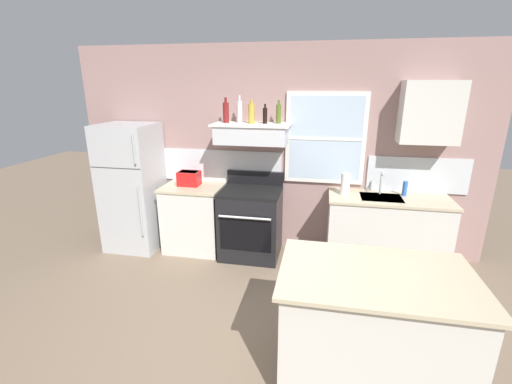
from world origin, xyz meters
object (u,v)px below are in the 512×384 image
(toaster, at_px, (189,178))
(bottle_olive_oil_square, at_px, (279,114))
(dish_soap_bottle, at_px, (405,189))
(bottle_red_label_wine, at_px, (226,112))
(bottle_balsamic_dark, at_px, (265,115))
(paper_towel_roll, at_px, (345,184))
(refrigerator, at_px, (132,187))
(bottle_champagne_gold_foil, at_px, (251,113))
(stove_range, at_px, (251,222))
(kitchen_island, at_px, (371,326))
(bottle_clear_tall, at_px, (240,111))

(toaster, xyz_separation_m, bottle_olive_oil_square, (1.17, 0.09, 0.85))
(dish_soap_bottle, bearing_deg, bottle_red_label_wine, -178.97)
(bottle_balsamic_dark, xyz_separation_m, paper_towel_roll, (1.01, -0.07, -0.80))
(refrigerator, height_order, dish_soap_bottle, refrigerator)
(bottle_champagne_gold_foil, distance_m, paper_towel_roll, 1.43)
(stove_range, bearing_deg, kitchen_island, -54.03)
(dish_soap_bottle, bearing_deg, refrigerator, -177.40)
(bottle_red_label_wine, xyz_separation_m, bottle_champagne_gold_foil, (0.33, -0.03, -0.01))
(bottle_clear_tall, distance_m, paper_towel_roll, 1.58)
(bottle_red_label_wine, xyz_separation_m, bottle_balsamic_dark, (0.49, 0.01, -0.03))
(refrigerator, xyz_separation_m, bottle_balsamic_dark, (1.81, 0.13, 0.99))
(dish_soap_bottle, bearing_deg, bottle_champagne_gold_foil, -177.86)
(stove_range, height_order, bottle_olive_oil_square, bottle_olive_oil_square)
(bottle_champagne_gold_foil, height_order, bottle_balsamic_dark, bottle_champagne_gold_foil)
(toaster, distance_m, bottle_olive_oil_square, 1.46)
(toaster, bearing_deg, bottle_balsamic_dark, 2.52)
(toaster, distance_m, stove_range, 1.01)
(refrigerator, height_order, paper_towel_roll, refrigerator)
(toaster, relative_size, paper_towel_roll, 1.10)
(toaster, xyz_separation_m, paper_towel_roll, (2.02, -0.02, 0.04))
(toaster, xyz_separation_m, bottle_red_label_wine, (0.52, 0.04, 0.87))
(kitchen_island, bearing_deg, bottle_red_label_wine, 130.74)
(bottle_olive_oil_square, relative_size, paper_towel_roll, 1.04)
(dish_soap_bottle, height_order, kitchen_island, dish_soap_bottle)
(refrigerator, relative_size, stove_range, 1.57)
(refrigerator, distance_m, stove_range, 1.70)
(bottle_balsamic_dark, xyz_separation_m, bottle_olive_oil_square, (0.16, 0.04, 0.02))
(bottle_red_label_wine, relative_size, bottle_clear_tall, 0.93)
(refrigerator, bearing_deg, stove_range, 0.80)
(bottle_clear_tall, bearing_deg, bottle_balsamic_dark, -5.24)
(bottle_clear_tall, height_order, kitchen_island, bottle_clear_tall)
(refrigerator, distance_m, dish_soap_bottle, 3.54)
(bottle_red_label_wine, relative_size, bottle_olive_oil_square, 1.10)
(bottle_clear_tall, bearing_deg, refrigerator, -174.00)
(bottle_red_label_wine, height_order, bottle_clear_tall, bottle_clear_tall)
(bottle_champagne_gold_foil, bearing_deg, kitchen_island, -55.00)
(toaster, relative_size, bottle_champagne_gold_foil, 1.02)
(bottle_champagne_gold_foil, relative_size, dish_soap_bottle, 1.62)
(bottle_red_label_wine, relative_size, bottle_balsamic_dark, 1.31)
(stove_range, bearing_deg, bottle_red_label_wine, 163.54)
(bottle_olive_oil_square, bearing_deg, refrigerator, -175.09)
(bottle_balsamic_dark, bearing_deg, bottle_clear_tall, 174.76)
(stove_range, height_order, dish_soap_bottle, same)
(bottle_clear_tall, relative_size, bottle_balsamic_dark, 1.41)
(toaster, xyz_separation_m, bottle_champagne_gold_foil, (0.85, 0.01, 0.86))
(bottle_balsamic_dark, distance_m, bottle_olive_oil_square, 0.17)
(bottle_red_label_wine, height_order, bottle_balsamic_dark, bottle_red_label_wine)
(refrigerator, xyz_separation_m, stove_range, (1.65, 0.02, -0.39))
(bottle_champagne_gold_foil, bearing_deg, bottle_clear_tall, 158.05)
(bottle_red_label_wine, bearing_deg, refrigerator, -174.77)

